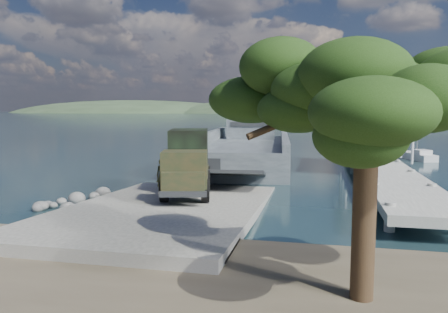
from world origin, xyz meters
TOP-DOWN VIEW (x-y plane):
  - ground at (0.00, 0.00)m, footprint 1400.00×1400.00m
  - boat_ramp at (0.00, -1.00)m, footprint 10.00×18.00m
  - shoreline_rocks at (-6.20, 0.50)m, footprint 3.20×5.60m
  - distant_headlands at (50.00, 560.00)m, footprint 1000.00×240.00m
  - pier at (13.00, 18.77)m, footprint 6.40×44.00m
  - landing_craft at (-0.02, 24.62)m, footprint 12.08×37.29m
  - military_truck at (0.01, 2.93)m, footprint 4.44×8.74m
  - soldier at (-0.81, 0.55)m, footprint 0.86×0.77m
  - sailboat_near at (19.00, 29.52)m, footprint 3.50×6.09m
  - sailboat_far at (17.57, 39.84)m, footprint 3.29×6.43m
  - overhang_tree at (8.81, -10.33)m, footprint 8.24×7.59m

SIDE VIEW (x-z plane):
  - ground at x=0.00m, z-range 0.00..0.00m
  - shoreline_rocks at x=-6.20m, z-range -0.45..0.45m
  - distant_headlands at x=50.00m, z-range -24.00..24.00m
  - boat_ramp at x=0.00m, z-range 0.00..0.50m
  - sailboat_near at x=19.00m, z-range -3.18..3.94m
  - sailboat_far at x=17.57m, z-range -3.36..4.16m
  - landing_craft at x=-0.02m, z-range -4.56..6.34m
  - soldier at x=-0.81m, z-range 0.50..2.46m
  - pier at x=13.00m, z-range -1.45..4.65m
  - military_truck at x=0.01m, z-range 0.49..4.39m
  - overhang_tree at x=8.81m, z-range 2.26..9.73m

